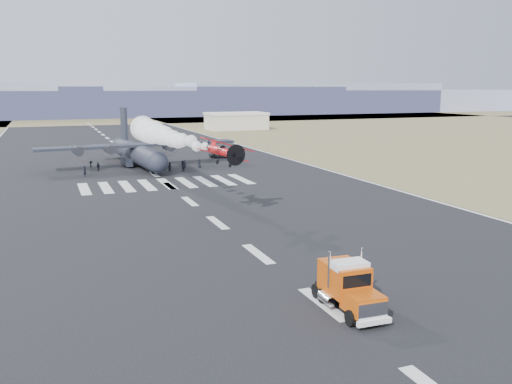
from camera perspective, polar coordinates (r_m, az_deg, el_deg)
ground at (r=37.51m, az=7.08°, el=-11.61°), size 500.00×500.00×0.00m
scrub_far at (r=261.32m, az=-17.70°, el=7.25°), size 500.00×80.00×0.00m
runway_markings at (r=93.03m, az=-10.67°, el=1.87°), size 60.00×260.00×0.01m
ridge_seg_d at (r=290.98m, az=-18.17°, el=8.83°), size 150.00×50.00×13.00m
ridge_seg_e at (r=301.74m, az=-5.61°, el=9.55°), size 150.00×50.00×15.00m
ridge_seg_f at (r=325.39m, az=5.64°, el=9.82°), size 150.00×50.00×17.00m
ridge_seg_g at (r=359.44m, az=15.04°, el=9.29°), size 150.00×50.00×13.00m
hangar_right at (r=191.31m, az=-2.10°, el=7.51°), size 20.50×12.50×5.90m
semi_truck at (r=36.32m, az=9.64°, el=-9.70°), size 2.67×7.40×3.30m
aerobatic_biplane at (r=60.13m, az=-3.41°, el=4.30°), size 6.37×5.90×3.35m
smoke_trail at (r=85.26m, az=-10.73°, el=6.23°), size 5.51×32.57×4.10m
transport_aircraft at (r=103.08m, az=-12.41°, el=4.18°), size 36.39×29.92×10.50m
support_vehicle at (r=113.62m, az=-3.71°, el=4.00°), size 5.19×2.73×1.39m
crew_a at (r=93.10m, az=-17.58°, el=2.12°), size 0.83×0.86×1.83m
crew_b at (r=94.82m, az=-9.07°, el=2.60°), size 0.95×0.92×1.69m
crew_c at (r=99.31m, az=-16.97°, el=2.65°), size 0.76×1.21×1.75m
crew_d at (r=98.44m, az=-16.29°, el=2.58°), size 0.96×1.07×1.64m
crew_e at (r=99.55m, az=-5.98°, el=3.04°), size 0.88×0.88×1.58m
crew_f at (r=99.73m, az=-10.41°, el=2.99°), size 0.77×1.71×1.78m
crew_g at (r=98.26m, az=-7.50°, el=2.90°), size 0.70×0.73×1.58m
crew_h at (r=95.05m, az=-7.72°, el=2.72°), size 0.85×1.06×1.89m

